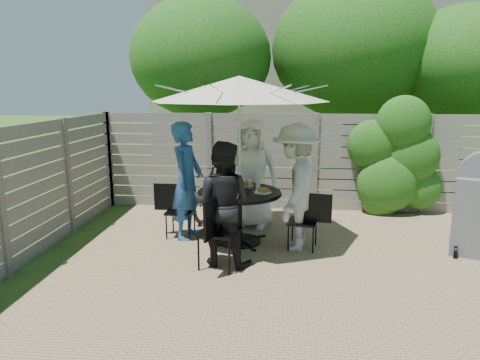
# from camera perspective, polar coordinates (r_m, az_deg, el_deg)

# --- Properties ---
(backyard_envelope) EXTENTS (60.00, 60.00, 5.00)m
(backyard_envelope) POSITION_cam_1_polar(r_m,az_deg,el_deg) (15.31, 8.46, 13.20)
(backyard_envelope) COLOR #2E531A
(backyard_envelope) RESTS_ON ground
(patio_table) EXTENTS (1.42, 1.42, 0.81)m
(patio_table) POSITION_cam_1_polar(r_m,az_deg,el_deg) (6.38, -0.11, -3.62)
(patio_table) COLOR black
(patio_table) RESTS_ON ground
(umbrella) EXTENTS (2.94, 2.94, 2.46)m
(umbrella) POSITION_cam_1_polar(r_m,az_deg,el_deg) (6.13, -0.11, 12.05)
(umbrella) COLOR silver
(umbrella) RESTS_ON ground
(chair_back) EXTENTS (0.52, 0.69, 0.90)m
(chair_back) POSITION_cam_1_polar(r_m,az_deg,el_deg) (7.35, 1.92, -3.83)
(chair_back) COLOR black
(chair_back) RESTS_ON ground
(person_back) EXTENTS (0.97, 0.72, 1.81)m
(person_back) POSITION_cam_1_polar(r_m,az_deg,el_deg) (7.08, 1.69, 0.81)
(person_back) COLOR white
(person_back) RESTS_ON ground
(chair_left) EXTENTS (0.62, 0.42, 0.85)m
(chair_left) POSITION_cam_1_polar(r_m,az_deg,el_deg) (6.77, -8.03, -5.48)
(chair_left) COLOR black
(chair_left) RESTS_ON ground
(person_left) EXTENTS (0.54, 0.73, 1.81)m
(person_left) POSITION_cam_1_polar(r_m,az_deg,el_deg) (6.56, -7.11, -0.17)
(person_left) COLOR #235498
(person_left) RESTS_ON ground
(chair_front) EXTENTS (0.57, 0.76, 1.00)m
(chair_front) POSITION_cam_1_polar(r_m,az_deg,el_deg) (5.58, -2.80, -8.82)
(chair_front) COLOR black
(chair_front) RESTS_ON ground
(person_front) EXTENTS (0.90, 0.75, 1.65)m
(person_front) POSITION_cam_1_polar(r_m,az_deg,el_deg) (5.54, -2.40, -3.27)
(person_front) COLOR black
(person_front) RESTS_ON ground
(chair_right) EXTENTS (0.64, 0.47, 0.84)m
(chair_right) POSITION_cam_1_polar(r_m,az_deg,el_deg) (6.29, 8.45, -6.92)
(chair_right) COLOR black
(chair_right) RESTS_ON ground
(person_right) EXTENTS (0.87, 1.28, 1.83)m
(person_right) POSITION_cam_1_polar(r_m,az_deg,el_deg) (6.12, 7.40, -0.99)
(person_right) COLOR #A4A4A0
(person_right) RESTS_ON ground
(plate_back) EXTENTS (0.26, 0.26, 0.06)m
(plate_back) POSITION_cam_1_polar(r_m,az_deg,el_deg) (6.65, 0.72, -0.57)
(plate_back) COLOR white
(plate_back) RESTS_ON patio_table
(plate_left) EXTENTS (0.26, 0.26, 0.06)m
(plate_left) POSITION_cam_1_polar(r_m,az_deg,el_deg) (6.41, -3.21, -1.07)
(plate_left) COLOR white
(plate_left) RESTS_ON patio_table
(plate_front) EXTENTS (0.26, 0.26, 0.06)m
(plate_front) POSITION_cam_1_polar(r_m,az_deg,el_deg) (5.97, -1.03, -2.04)
(plate_front) COLOR white
(plate_front) RESTS_ON patio_table
(plate_right) EXTENTS (0.26, 0.26, 0.06)m
(plate_right) POSITION_cam_1_polar(r_m,az_deg,el_deg) (6.22, 3.09, -1.47)
(plate_right) COLOR white
(plate_right) RESTS_ON patio_table
(glass_back) EXTENTS (0.07, 0.07, 0.14)m
(glass_back) POSITION_cam_1_polar(r_m,az_deg,el_deg) (6.57, -0.38, -0.32)
(glass_back) COLOR silver
(glass_back) RESTS_ON patio_table
(glass_left) EXTENTS (0.07, 0.07, 0.14)m
(glass_left) POSITION_cam_1_polar(r_m,az_deg,el_deg) (6.27, -2.65, -0.93)
(glass_left) COLOR silver
(glass_left) RESTS_ON patio_table
(glass_right) EXTENTS (0.07, 0.07, 0.14)m
(glass_right) POSITION_cam_1_polar(r_m,az_deg,el_deg) (6.33, 2.41, -0.80)
(glass_right) COLOR silver
(glass_right) RESTS_ON patio_table
(syrup_jug) EXTENTS (0.09, 0.09, 0.16)m
(syrup_jug) POSITION_cam_1_polar(r_m,az_deg,el_deg) (6.36, -0.51, -0.65)
(syrup_jug) COLOR #59280C
(syrup_jug) RESTS_ON patio_table
(coffee_cup) EXTENTS (0.08, 0.08, 0.12)m
(coffee_cup) POSITION_cam_1_polar(r_m,az_deg,el_deg) (6.48, 1.27, -0.58)
(coffee_cup) COLOR #C6B293
(coffee_cup) RESTS_ON patio_table
(bicycle) EXTENTS (1.23, 2.06, 1.02)m
(bicycle) POSITION_cam_1_polar(r_m,az_deg,el_deg) (7.88, -2.73, -0.94)
(bicycle) COLOR #333338
(bicycle) RESTS_ON ground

